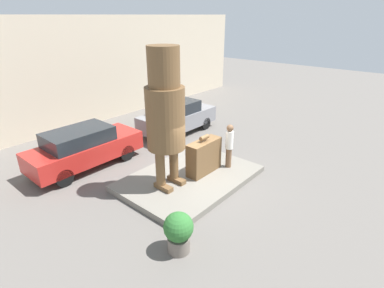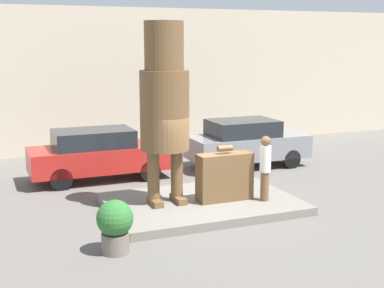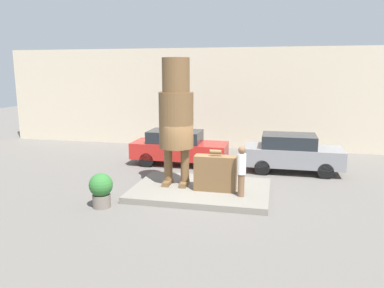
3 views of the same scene
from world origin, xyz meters
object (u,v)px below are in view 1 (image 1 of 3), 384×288
(giant_suitcase, at_px, (204,157))
(tourist, at_px, (229,144))
(planter_pot, at_px, (179,231))
(parked_car_grey, at_px, (177,116))
(statue_figure, at_px, (165,109))
(parked_car_red, at_px, (84,147))

(giant_suitcase, height_order, tourist, tourist)
(giant_suitcase, relative_size, planter_pot, 1.29)
(parked_car_grey, distance_m, planter_pot, 8.65)
(giant_suitcase, xyz_separation_m, tourist, (0.96, -0.46, 0.32))
(giant_suitcase, distance_m, tourist, 1.11)
(tourist, bearing_deg, planter_pot, -161.47)
(statue_figure, relative_size, parked_car_red, 1.04)
(parked_car_grey, bearing_deg, giant_suitcase, -124.75)
(giant_suitcase, relative_size, parked_car_grey, 0.35)
(tourist, xyz_separation_m, parked_car_red, (-3.42, 4.61, -0.31))
(statue_figure, bearing_deg, tourist, -18.64)
(planter_pot, bearing_deg, parked_car_grey, 43.58)
(tourist, distance_m, planter_pot, 4.72)
(parked_car_red, bearing_deg, planter_pot, -99.51)
(tourist, xyz_separation_m, parked_car_grey, (1.82, 4.47, -0.29))
(parked_car_grey, xyz_separation_m, planter_pot, (-6.26, -5.96, -0.25))
(statue_figure, distance_m, planter_pot, 3.82)
(statue_figure, height_order, parked_car_red, statue_figure)
(parked_car_red, height_order, planter_pot, parked_car_red)
(tourist, relative_size, parked_car_red, 0.39)
(planter_pot, bearing_deg, tourist, 18.53)
(statue_figure, bearing_deg, planter_pot, -129.74)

